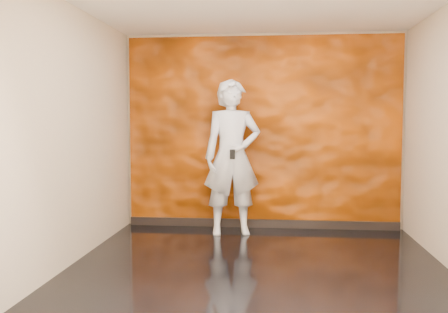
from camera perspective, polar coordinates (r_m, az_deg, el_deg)
room at (r=5.26m, az=3.88°, el=2.43°), size 4.02×4.02×2.81m
feature_wall at (r=7.21m, az=4.43°, el=2.75°), size 3.90×0.06×2.75m
baseboard at (r=7.33m, az=4.36°, el=-7.63°), size 3.90×0.04×0.12m
man at (r=6.79m, az=0.94°, el=-0.07°), size 0.85×0.65×2.11m
phone at (r=6.51m, az=0.97°, el=0.25°), size 0.07×0.02×0.13m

